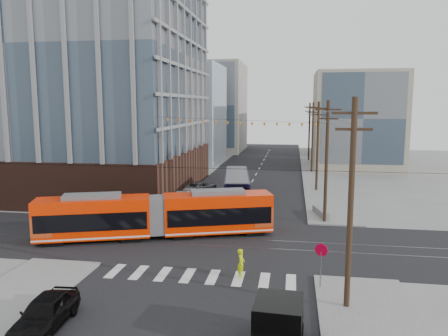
{
  "coord_description": "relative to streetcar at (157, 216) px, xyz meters",
  "views": [
    {
      "loc": [
        5.55,
        -28.38,
        10.6
      ],
      "look_at": [
        -0.25,
        8.02,
        5.26
      ],
      "focal_mm": 35.0,
      "sensor_mm": 36.0,
      "label": 1
    }
  ],
  "objects": [
    {
      "name": "utility_pole_far",
      "position": [
        13.63,
        51.6,
        3.7
      ],
      "size": [
        0.3,
        0.3,
        11.0
      ],
      "primitive_type": "cylinder",
      "color": "black",
      "rests_on": "ground"
    },
    {
      "name": "pedestrian",
      "position": [
        7.66,
        -7.17,
        -0.88
      ],
      "size": [
        0.47,
        0.69,
        1.84
      ],
      "primitive_type": "imported",
      "rotation": [
        0.0,
        0.0,
        1.52
      ],
      "color": "#C3DF06",
      "rests_on": "ground"
    },
    {
      "name": "parked_car_silver",
      "position": [
        -0.26,
        11.33,
        -0.98
      ],
      "size": [
        2.93,
        5.25,
        1.64
      ],
      "primitive_type": "imported",
      "rotation": [
        0.0,
        0.0,
        2.89
      ],
      "color": "gray",
      "rests_on": "ground"
    },
    {
      "name": "stop_sign",
      "position": [
        12.4,
        -8.14,
        -0.51
      ],
      "size": [
        1.01,
        1.01,
        2.57
      ],
      "primitive_type": null,
      "rotation": [
        0.0,
        0.0,
        -0.36
      ],
      "color": "#AF0021",
      "rests_on": "ground"
    },
    {
      "name": "parked_car_grey",
      "position": [
        -0.38,
        18.43,
        -1.1
      ],
      "size": [
        4.0,
        5.47,
        1.38
      ],
      "primitive_type": "imported",
      "rotation": [
        0.0,
        0.0,
        2.76
      ],
      "color": "#575D63",
      "rests_on": "ground"
    },
    {
      "name": "black_sedan",
      "position": [
        -0.84,
        -14.78,
        -1.0
      ],
      "size": [
        2.2,
        4.78,
        1.59
      ],
      "primitive_type": "imported",
      "rotation": [
        0.0,
        0.0,
        0.07
      ],
      "color": "black",
      "rests_on": "ground"
    },
    {
      "name": "bg_bldg_nw_near",
      "position": [
        -11.87,
        47.6,
        7.2
      ],
      "size": [
        18.0,
        16.0,
        18.0
      ],
      "primitive_type": "cube",
      "color": "#8C99A5",
      "rests_on": "ground"
    },
    {
      "name": "bg_bldg_ne_far",
      "position": [
        23.13,
        63.6,
        5.2
      ],
      "size": [
        16.0,
        16.0,
        14.0
      ],
      "primitive_type": "cube",
      "color": "#8C99A5",
      "rests_on": "ground"
    },
    {
      "name": "jersey_barrier",
      "position": [
        13.43,
        8.73,
        -1.42
      ],
      "size": [
        1.72,
        3.87,
        0.75
      ],
      "primitive_type": "cube",
      "rotation": [
        0.0,
        0.0,
        0.24
      ],
      "color": "slate",
      "rests_on": "ground"
    },
    {
      "name": "city_bus",
      "position": [
        4.73,
        13.18,
        -0.1
      ],
      "size": [
        4.18,
        12.19,
        3.39
      ],
      "primitive_type": null,
      "rotation": [
        0.0,
        0.0,
        0.14
      ],
      "color": "black",
      "rests_on": "ground"
    },
    {
      "name": "ground",
      "position": [
        5.13,
        -4.4,
        -1.8
      ],
      "size": [
        160.0,
        160.0,
        0.0
      ],
      "primitive_type": "plane",
      "color": "slate"
    },
    {
      "name": "utility_pole_near",
      "position": [
        13.63,
        -10.4,
        3.7
      ],
      "size": [
        0.3,
        0.3,
        11.0
      ],
      "primitive_type": "cylinder",
      "color": "black",
      "rests_on": "ground"
    },
    {
      "name": "parked_car_white",
      "position": [
        -0.67,
        14.63,
        -1.14
      ],
      "size": [
        2.74,
        4.81,
        1.31
      ],
      "primitive_type": "imported",
      "rotation": [
        0.0,
        0.0,
        2.93
      ],
      "color": "silver",
      "rests_on": "ground"
    },
    {
      "name": "office_building",
      "position": [
        -16.87,
        18.6,
        12.5
      ],
      "size": [
        30.0,
        25.0,
        28.6
      ],
      "primitive_type": "cube",
      "color": "#381E16",
      "rests_on": "ground"
    },
    {
      "name": "bg_bldg_nw_far",
      "position": [
        -8.87,
        67.6,
        8.2
      ],
      "size": [
        16.0,
        18.0,
        20.0
      ],
      "primitive_type": "cube",
      "color": "gray",
      "rests_on": "ground"
    },
    {
      "name": "bg_bldg_ne_near",
      "position": [
        21.13,
        43.6,
        6.2
      ],
      "size": [
        14.0,
        14.0,
        16.0
      ],
      "primitive_type": "cube",
      "color": "gray",
      "rests_on": "ground"
    },
    {
      "name": "streetcar",
      "position": [
        0.0,
        0.0,
        0.0
      ],
      "size": [
        18.5,
        8.47,
        3.59
      ],
      "primitive_type": null,
      "rotation": [
        0.0,
        0.0,
        0.33
      ],
      "color": "red",
      "rests_on": "ground"
    }
  ]
}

